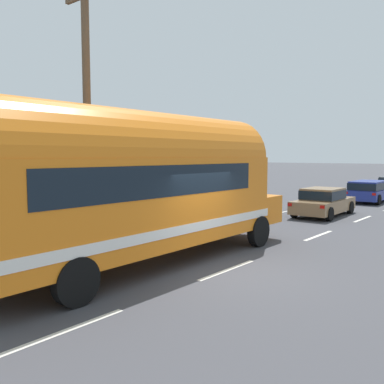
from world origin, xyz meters
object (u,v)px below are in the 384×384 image
(utility_pole, at_px, (87,107))
(car_second, at_px, (369,190))
(car_lead, at_px, (323,201))
(painted_bus, at_px, (131,181))

(utility_pole, bearing_deg, car_second, 82.11)
(car_lead, xyz_separation_m, car_second, (-0.03, 7.61, 0.05))
(utility_pole, distance_m, painted_bus, 3.41)
(car_second, bearing_deg, painted_bus, -90.28)
(utility_pole, relative_size, car_lead, 1.90)
(utility_pole, relative_size, painted_bus, 0.74)
(car_lead, relative_size, car_second, 1.00)
(utility_pole, height_order, painted_bus, utility_pole)
(car_lead, height_order, car_second, same)
(painted_bus, bearing_deg, car_lead, 89.39)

